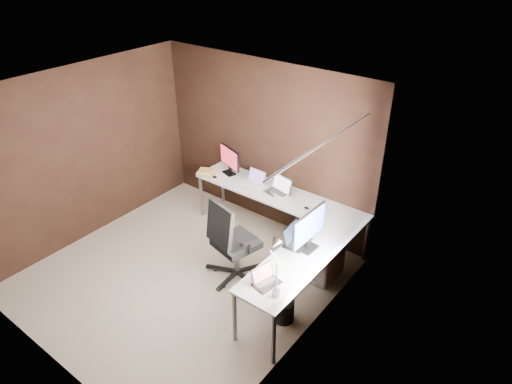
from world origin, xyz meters
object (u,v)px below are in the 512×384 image
laptop_silver (279,190)px  office_chair (234,255)px  book_stack (206,172)px  wastebasket (284,310)px  laptop_black_small (265,280)px  desk_lamp (275,260)px  monitor_right (309,228)px  laptop_black_big (295,239)px  laptop_white (255,181)px  monitor_left (230,159)px  drawer_pedestal (322,255)px

laptop_silver → office_chair: 1.19m
book_stack → laptop_silver: bearing=10.5°
book_stack → wastebasket: 2.58m
laptop_black_small → desk_lamp: size_ratio=0.51×
monitor_right → wastebasket: size_ratio=2.24×
laptop_black_big → laptop_white: bearing=51.6°
monitor_left → monitor_right: 2.14m
laptop_white → wastebasket: (1.47, -1.36, -0.64)m
wastebasket → desk_lamp: bearing=-77.2°
drawer_pedestal → wastebasket: size_ratio=2.15×
laptop_silver → laptop_black_big: (0.83, -0.85, -0.00)m
laptop_black_small → desk_lamp: bearing=-86.4°
laptop_black_big → book_stack: laptop_black_big is taller
book_stack → office_chair: bearing=-34.7°
laptop_black_big → laptop_black_small: laptop_black_big is taller
drawer_pedestal → desk_lamp: desk_lamp is taller
office_chair → wastebasket: (0.96, -0.25, -0.20)m
laptop_white → desk_lamp: desk_lamp is taller
laptop_black_big → wastebasket: bearing=-162.2°
book_stack → monitor_left: bearing=44.9°
drawer_pedestal → laptop_silver: (-0.96, 0.37, 0.48)m
laptop_white → laptop_black_big: 1.53m
monitor_right → book_stack: 2.31m
monitor_right → book_stack: bearing=76.3°
wastebasket → office_chair: bearing=165.4°
monitor_right → laptop_black_small: monitor_right is taller
drawer_pedestal → monitor_right: size_ratio=0.96×
monitor_right → laptop_black_big: size_ratio=1.72×
drawer_pedestal → book_stack: bearing=176.0°
laptop_white → office_chair: size_ratio=0.26×
drawer_pedestal → laptop_white: (-1.40, 0.38, 0.47)m
drawer_pedestal → laptop_black_small: bearing=-90.0°
laptop_black_big → wastebasket: laptop_black_big is taller
drawer_pedestal → wastebasket: 0.99m
monitor_right → laptop_white: size_ratio=2.05×
monitor_left → office_chair: office_chair is taller
laptop_silver → office_chair: bearing=-74.9°
monitor_right → desk_lamp: bearing=-171.2°
laptop_white → desk_lamp: bearing=-44.5°
desk_lamp → wastebasket: 1.04m
laptop_black_big → laptop_black_small: size_ratio=1.12×
laptop_black_small → office_chair: office_chair is taller
laptop_black_big → laptop_silver: bearing=40.1°
office_chair → laptop_white: bearing=127.9°
monitor_left → laptop_black_small: (1.90, -1.68, -0.20)m
laptop_white → wastebasket: laptop_white is taller
drawer_pedestal → book_stack: book_stack is taller
desk_lamp → laptop_silver: bearing=134.1°
drawer_pedestal → laptop_black_small: laptop_black_small is taller
book_stack → laptop_black_small: bearing=-33.3°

